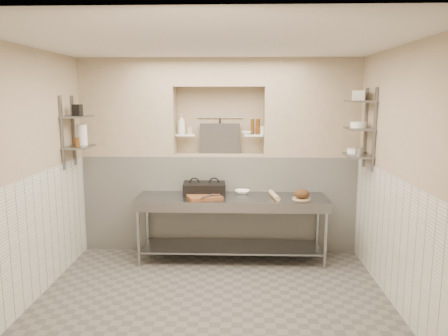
{
  "coord_description": "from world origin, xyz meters",
  "views": [
    {
      "loc": [
        0.29,
        -4.65,
        2.26
      ],
      "look_at": [
        0.1,
        0.9,
        1.35
      ],
      "focal_mm": 35.0,
      "sensor_mm": 36.0,
      "label": 1
    }
  ],
  "objects_px": {
    "panini_press": "(204,188)",
    "rolling_pin": "(274,195)",
    "bowl_alcove": "(247,133)",
    "bread_loaf": "(302,194)",
    "bottle_soap": "(182,124)",
    "jug_left": "(82,135)",
    "prep_table": "(232,215)",
    "mixing_bowl": "(242,192)",
    "cutting_board": "(205,197)"
  },
  "relations": [
    {
      "from": "bowl_alcove",
      "to": "jug_left",
      "type": "height_order",
      "value": "jug_left"
    },
    {
      "from": "cutting_board",
      "to": "mixing_bowl",
      "type": "xyz_separation_m",
      "value": [
        0.51,
        0.33,
        0.01
      ]
    },
    {
      "from": "cutting_board",
      "to": "jug_left",
      "type": "bearing_deg",
      "value": 176.42
    },
    {
      "from": "panini_press",
      "to": "rolling_pin",
      "type": "bearing_deg",
      "value": -16.7
    },
    {
      "from": "mixing_bowl",
      "to": "jug_left",
      "type": "relative_size",
      "value": 0.77
    },
    {
      "from": "jug_left",
      "to": "rolling_pin",
      "type": "bearing_deg",
      "value": -0.55
    },
    {
      "from": "prep_table",
      "to": "bread_loaf",
      "type": "bearing_deg",
      "value": -5.77
    },
    {
      "from": "mixing_bowl",
      "to": "bottle_soap",
      "type": "xyz_separation_m",
      "value": [
        -0.89,
        0.34,
        0.93
      ]
    },
    {
      "from": "cutting_board",
      "to": "rolling_pin",
      "type": "height_order",
      "value": "rolling_pin"
    },
    {
      "from": "prep_table",
      "to": "cutting_board",
      "type": "xyz_separation_m",
      "value": [
        -0.36,
        -0.11,
        0.28
      ]
    },
    {
      "from": "panini_press",
      "to": "rolling_pin",
      "type": "distance_m",
      "value": 1.0
    },
    {
      "from": "cutting_board",
      "to": "mixing_bowl",
      "type": "relative_size",
      "value": 2.12
    },
    {
      "from": "bread_loaf",
      "to": "jug_left",
      "type": "bearing_deg",
      "value": 178.19
    },
    {
      "from": "bread_loaf",
      "to": "jug_left",
      "type": "distance_m",
      "value": 3.07
    },
    {
      "from": "panini_press",
      "to": "bowl_alcove",
      "type": "bearing_deg",
      "value": 26.82
    },
    {
      "from": "cutting_board",
      "to": "bread_loaf",
      "type": "height_order",
      "value": "bread_loaf"
    },
    {
      "from": "rolling_pin",
      "to": "bowl_alcove",
      "type": "relative_size",
      "value": 3.06
    },
    {
      "from": "jug_left",
      "to": "mixing_bowl",
      "type": "bearing_deg",
      "value": 5.79
    },
    {
      "from": "panini_press",
      "to": "bottle_soap",
      "type": "height_order",
      "value": "bottle_soap"
    },
    {
      "from": "panini_press",
      "to": "jug_left",
      "type": "height_order",
      "value": "jug_left"
    },
    {
      "from": "bowl_alcove",
      "to": "prep_table",
      "type": "bearing_deg",
      "value": -110.42
    },
    {
      "from": "prep_table",
      "to": "jug_left",
      "type": "distance_m",
      "value": 2.31
    },
    {
      "from": "prep_table",
      "to": "bottle_soap",
      "type": "height_order",
      "value": "bottle_soap"
    },
    {
      "from": "bowl_alcove",
      "to": "jug_left",
      "type": "distance_m",
      "value": 2.3
    },
    {
      "from": "bread_loaf",
      "to": "rolling_pin",
      "type": "bearing_deg",
      "value": 169.24
    },
    {
      "from": "prep_table",
      "to": "rolling_pin",
      "type": "distance_m",
      "value": 0.65
    },
    {
      "from": "rolling_pin",
      "to": "bottle_soap",
      "type": "bearing_deg",
      "value": 156.21
    },
    {
      "from": "jug_left",
      "to": "panini_press",
      "type": "bearing_deg",
      "value": 6.98
    },
    {
      "from": "mixing_bowl",
      "to": "bread_loaf",
      "type": "xyz_separation_m",
      "value": [
        0.79,
        -0.31,
        0.05
      ]
    },
    {
      "from": "mixing_bowl",
      "to": "jug_left",
      "type": "bearing_deg",
      "value": -174.21
    },
    {
      "from": "rolling_pin",
      "to": "bowl_alcove",
      "type": "distance_m",
      "value": 1.06
    },
    {
      "from": "cutting_board",
      "to": "bread_loaf",
      "type": "relative_size",
      "value": 2.13
    },
    {
      "from": "bread_loaf",
      "to": "bowl_alcove",
      "type": "xyz_separation_m",
      "value": [
        -0.73,
        0.65,
        0.76
      ]
    },
    {
      "from": "cutting_board",
      "to": "rolling_pin",
      "type": "bearing_deg",
      "value": 4.81
    },
    {
      "from": "bowl_alcove",
      "to": "panini_press",
      "type": "bearing_deg",
      "value": -149.59
    },
    {
      "from": "panini_press",
      "to": "bowl_alcove",
      "type": "distance_m",
      "value": 1.03
    },
    {
      "from": "panini_press",
      "to": "bottle_soap",
      "type": "relative_size",
      "value": 2.12
    },
    {
      "from": "prep_table",
      "to": "cutting_board",
      "type": "distance_m",
      "value": 0.47
    },
    {
      "from": "bowl_alcove",
      "to": "bread_loaf",
      "type": "bearing_deg",
      "value": -41.31
    },
    {
      "from": "panini_press",
      "to": "prep_table",
      "type": "bearing_deg",
      "value": -30.55
    },
    {
      "from": "jug_left",
      "to": "bottle_soap",
      "type": "bearing_deg",
      "value": 23.53
    },
    {
      "from": "panini_press",
      "to": "bread_loaf",
      "type": "bearing_deg",
      "value": -16.07
    },
    {
      "from": "bottle_soap",
      "to": "jug_left",
      "type": "height_order",
      "value": "bottle_soap"
    },
    {
      "from": "bread_loaf",
      "to": "bottle_soap",
      "type": "distance_m",
      "value": 2.01
    },
    {
      "from": "mixing_bowl",
      "to": "rolling_pin",
      "type": "height_order",
      "value": "rolling_pin"
    },
    {
      "from": "mixing_bowl",
      "to": "bread_loaf",
      "type": "bearing_deg",
      "value": -21.65
    },
    {
      "from": "bottle_soap",
      "to": "bowl_alcove",
      "type": "distance_m",
      "value": 0.96
    },
    {
      "from": "panini_press",
      "to": "bowl_alcove",
      "type": "relative_size",
      "value": 4.16
    },
    {
      "from": "prep_table",
      "to": "bottle_soap",
      "type": "distance_m",
      "value": 1.53
    },
    {
      "from": "bread_loaf",
      "to": "bowl_alcove",
      "type": "height_order",
      "value": "bowl_alcove"
    }
  ]
}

